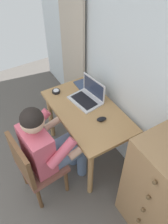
% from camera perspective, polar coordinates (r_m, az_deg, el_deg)
% --- Properties ---
extents(wall_back, '(4.80, 0.05, 2.50)m').
position_cam_1_polar(wall_back, '(1.97, 18.63, 6.18)').
color(wall_back, silver).
rests_on(wall_back, ground_plane).
extents(curtain_panel, '(0.58, 0.03, 2.14)m').
position_cam_1_polar(curtain_panel, '(2.96, -3.00, 17.63)').
color(curtain_panel, '#BCAD99').
rests_on(curtain_panel, ground_plane).
extents(desk, '(1.06, 0.61, 0.73)m').
position_cam_1_polar(desk, '(2.49, 0.80, -1.42)').
color(desk, tan).
rests_on(desk, ground_plane).
extents(dresser, '(0.63, 0.45, 1.10)m').
position_cam_1_polar(dresser, '(2.15, 19.10, -19.12)').
color(dresser, '#9E754C').
rests_on(dresser, ground_plane).
extents(chair, '(0.46, 0.44, 0.86)m').
position_cam_1_polar(chair, '(2.32, -12.08, -12.86)').
color(chair, brown).
rests_on(chair, ground_plane).
extents(person_seated, '(0.57, 0.61, 1.18)m').
position_cam_1_polar(person_seated, '(2.21, -8.58, -8.12)').
color(person_seated, '#6B84AD').
rests_on(person_seated, ground_plane).
extents(laptop, '(0.37, 0.30, 0.24)m').
position_cam_1_polar(laptop, '(2.49, 0.98, 3.97)').
color(laptop, silver).
rests_on(laptop, desk).
extents(computer_mouse, '(0.08, 0.11, 0.03)m').
position_cam_1_polar(computer_mouse, '(2.29, 4.38, -1.77)').
color(computer_mouse, black).
rests_on(computer_mouse, desk).
extents(desk_clock, '(0.09, 0.09, 0.03)m').
position_cam_1_polar(desk_clock, '(2.63, -6.92, 5.10)').
color(desk_clock, black).
rests_on(desk_clock, desk).
extents(notebook_pad, '(0.22, 0.16, 0.01)m').
position_cam_1_polar(notebook_pad, '(2.72, -0.26, 6.71)').
color(notebook_pad, '#3D4C6B').
rests_on(notebook_pad, desk).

